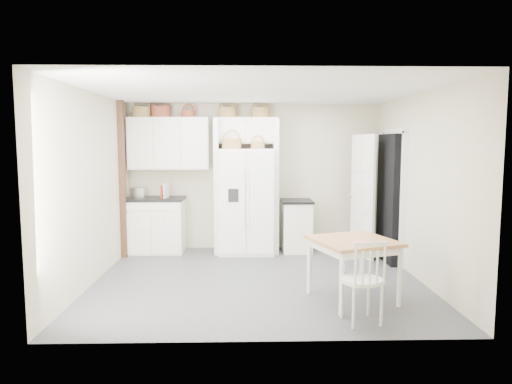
{
  "coord_description": "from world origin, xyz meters",
  "views": [
    {
      "loc": [
        -0.18,
        -6.21,
        1.9
      ],
      "look_at": [
        -0.01,
        0.4,
        1.2
      ],
      "focal_mm": 32.0,
      "sensor_mm": 36.0,
      "label": 1
    }
  ],
  "objects": [
    {
      "name": "upper_cabinet",
      "position": [
        -1.5,
        1.83,
        1.9
      ],
      "size": [
        1.4,
        0.34,
        0.9
      ],
      "primitive_type": "cube",
      "color": "white",
      "rests_on": "wall_back"
    },
    {
      "name": "basket_fridge_b",
      "position": [
        0.04,
        1.55,
        1.87
      ],
      "size": [
        0.23,
        0.23,
        0.12
      ],
      "primitive_type": "cylinder",
      "color": "brown",
      "rests_on": "refrigerator"
    },
    {
      "name": "basket_fridge_a",
      "position": [
        -0.4,
        1.55,
        1.9
      ],
      "size": [
        0.32,
        0.32,
        0.17
      ],
      "primitive_type": "cylinder",
      "color": "brown",
      "rests_on": "refrigerator"
    },
    {
      "name": "wall_left",
      "position": [
        -2.25,
        0.0,
        1.3
      ],
      "size": [
        0.0,
        4.0,
        4.0
      ],
      "primitive_type": "plane",
      "rotation": [
        1.57,
        0.0,
        1.57
      ],
      "color": "beige",
      "rests_on": "floor"
    },
    {
      "name": "toaster",
      "position": [
        -2.03,
        1.68,
        1.05
      ],
      "size": [
        0.26,
        0.16,
        0.17
      ],
      "primitive_type": "cube",
      "rotation": [
        0.0,
        0.0,
        -0.08
      ],
      "color": "silver",
      "rests_on": "counter_left"
    },
    {
      "name": "basket_upper_a",
      "position": [
        -1.96,
        1.83,
        2.44
      ],
      "size": [
        0.32,
        0.32,
        0.18
      ],
      "primitive_type": "cylinder",
      "color": "brown",
      "rests_on": "upper_cabinet"
    },
    {
      "name": "floor",
      "position": [
        0.0,
        0.0,
        0.0
      ],
      "size": [
        4.5,
        4.5,
        0.0
      ],
      "primitive_type": "plane",
      "color": "#393A43",
      "rests_on": "ground"
    },
    {
      "name": "refrigerator",
      "position": [
        -0.15,
        1.65,
        0.9
      ],
      "size": [
        0.94,
        0.75,
        1.81
      ],
      "primitive_type": "cube",
      "color": "white",
      "rests_on": "floor"
    },
    {
      "name": "basket_upper_c",
      "position": [
        -1.15,
        1.83,
        2.41
      ],
      "size": [
        0.22,
        0.22,
        0.13
      ],
      "primitive_type": "cylinder",
      "color": "maroon",
      "rests_on": "upper_cabinet"
    },
    {
      "name": "doorway_void",
      "position": [
        2.16,
        1.0,
        1.02
      ],
      "size": [
        0.18,
        0.85,
        2.05
      ],
      "primitive_type": "cube",
      "color": "black",
      "rests_on": "floor"
    },
    {
      "name": "counter_left",
      "position": [
        -1.75,
        1.7,
        0.94
      ],
      "size": [
        1.04,
        0.67,
        0.04
      ],
      "primitive_type": "cube",
      "color": "black",
      "rests_on": "base_cab_left"
    },
    {
      "name": "trim_post",
      "position": [
        -2.2,
        1.35,
        1.3
      ],
      "size": [
        0.09,
        0.09,
        2.6
      ],
      "primitive_type": "cube",
      "color": "black",
      "rests_on": "floor"
    },
    {
      "name": "base_cab_right",
      "position": [
        0.74,
        1.7,
        0.44
      ],
      "size": [
        0.5,
        0.6,
        0.87
      ],
      "primitive_type": "cube",
      "color": "white",
      "rests_on": "floor"
    },
    {
      "name": "basket_bridge_b",
      "position": [
        0.1,
        1.83,
        2.44
      ],
      "size": [
        0.3,
        0.3,
        0.17
      ],
      "primitive_type": "cylinder",
      "color": "brown",
      "rests_on": "bridge_cabinet"
    },
    {
      "name": "basket_upper_b",
      "position": [
        -1.63,
        1.83,
        2.45
      ],
      "size": [
        0.33,
        0.33,
        0.19
      ],
      "primitive_type": "cylinder",
      "color": "maroon",
      "rests_on": "upper_cabinet"
    },
    {
      "name": "fridge_panel_left",
      "position": [
        -0.66,
        1.7,
        1.15
      ],
      "size": [
        0.08,
        0.6,
        2.3
      ],
      "primitive_type": "cube",
      "color": "white",
      "rests_on": "floor"
    },
    {
      "name": "base_cab_left",
      "position": [
        -1.75,
        1.7,
        0.46
      ],
      "size": [
        1.0,
        0.63,
        0.92
      ],
      "primitive_type": "cube",
      "color": "white",
      "rests_on": "floor"
    },
    {
      "name": "fridge_panel_right",
      "position": [
        0.36,
        1.7,
        1.15
      ],
      "size": [
        0.08,
        0.6,
        2.3
      ],
      "primitive_type": "cube",
      "color": "white",
      "rests_on": "floor"
    },
    {
      "name": "windsor_chair",
      "position": [
        1.06,
        -1.54,
        0.46
      ],
      "size": [
        0.51,
        0.48,
        0.91
      ],
      "primitive_type": "cube",
      "rotation": [
        0.0,
        0.0,
        0.19
      ],
      "color": "white",
      "rests_on": "floor"
    },
    {
      "name": "basket_bridge_a",
      "position": [
        -0.48,
        1.83,
        2.44
      ],
      "size": [
        0.31,
        0.31,
        0.17
      ],
      "primitive_type": "cylinder",
      "color": "brown",
      "rests_on": "bridge_cabinet"
    },
    {
      "name": "wall_right",
      "position": [
        2.25,
        0.0,
        1.3
      ],
      "size": [
        0.0,
        4.0,
        4.0
      ],
      "primitive_type": "plane",
      "rotation": [
        1.57,
        0.0,
        -1.57
      ],
      "color": "beige",
      "rests_on": "floor"
    },
    {
      "name": "bridge_cabinet",
      "position": [
        -0.15,
        1.83,
        2.12
      ],
      "size": [
        1.12,
        0.34,
        0.45
      ],
      "primitive_type": "cube",
      "color": "white",
      "rests_on": "wall_back"
    },
    {
      "name": "door_slab",
      "position": [
        1.8,
        1.33,
        1.02
      ],
      "size": [
        0.21,
        0.79,
        2.05
      ],
      "primitive_type": "cube",
      "rotation": [
        0.0,
        0.0,
        -1.36
      ],
      "color": "white",
      "rests_on": "floor"
    },
    {
      "name": "cookbook_cream",
      "position": [
        -1.53,
        1.62,
        1.09
      ],
      "size": [
        0.07,
        0.17,
        0.25
      ],
      "primitive_type": "cube",
      "rotation": [
        0.0,
        0.0,
        -0.23
      ],
      "color": "beige",
      "rests_on": "counter_left"
    },
    {
      "name": "wall_back",
      "position": [
        0.0,
        2.0,
        1.3
      ],
      "size": [
        4.5,
        0.0,
        4.5
      ],
      "primitive_type": "plane",
      "rotation": [
        1.57,
        0.0,
        0.0
      ],
      "color": "beige",
      "rests_on": "floor"
    },
    {
      "name": "counter_right",
      "position": [
        0.74,
        1.7,
        0.89
      ],
      "size": [
        0.54,
        0.63,
        0.04
      ],
      "primitive_type": "cube",
      "color": "black",
      "rests_on": "base_cab_right"
    },
    {
      "name": "dining_table",
      "position": [
        1.13,
        -0.84,
        0.37
      ],
      "size": [
        1.14,
        1.14,
        0.75
      ],
      "primitive_type": "cube",
      "rotation": [
        0.0,
        0.0,
        0.33
      ],
      "color": "#AB6E3D",
      "rests_on": "floor"
    },
    {
      "name": "cookbook_red",
      "position": [
        -1.61,
        1.62,
        1.07
      ],
      "size": [
        0.04,
        0.14,
        0.21
      ],
      "primitive_type": "cube",
      "rotation": [
        0.0,
        0.0,
        0.08
      ],
      "color": "#9F290B",
      "rests_on": "counter_left"
    },
    {
      "name": "ceiling",
      "position": [
        0.0,
        0.0,
        2.6
      ],
      "size": [
        4.5,
        4.5,
        0.0
      ],
      "primitive_type": "plane",
      "color": "white",
      "rests_on": "wall_back"
    }
  ]
}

